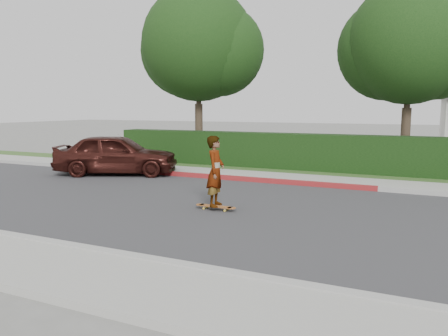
# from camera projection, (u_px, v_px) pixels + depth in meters

# --- Properties ---
(ground) EXTENTS (120.00, 120.00, 0.00)m
(ground) POSITION_uv_depth(u_px,v_px,m) (314.00, 219.00, 10.03)
(ground) COLOR slate
(ground) RESTS_ON ground
(road) EXTENTS (60.00, 8.00, 0.01)m
(road) POSITION_uv_depth(u_px,v_px,m) (314.00, 219.00, 10.03)
(road) COLOR #2D2D30
(road) RESTS_ON ground
(curb_near) EXTENTS (60.00, 0.20, 0.15)m
(curb_near) POSITION_uv_depth(u_px,v_px,m) (250.00, 279.00, 6.33)
(curb_near) COLOR #9E9E99
(curb_near) RESTS_ON ground
(sidewalk_near) EXTENTS (60.00, 1.60, 0.12)m
(sidewalk_near) POSITION_uv_depth(u_px,v_px,m) (224.00, 305.00, 5.52)
(sidewalk_near) COLOR gray
(sidewalk_near) RESTS_ON ground
(curb_far) EXTENTS (60.00, 0.20, 0.15)m
(curb_far) POSITION_uv_depth(u_px,v_px,m) (345.00, 186.00, 13.71)
(curb_far) COLOR #9E9E99
(curb_far) RESTS_ON ground
(curb_red_section) EXTENTS (12.00, 0.21, 0.15)m
(curb_red_section) POSITION_uv_depth(u_px,v_px,m) (203.00, 176.00, 15.77)
(curb_red_section) COLOR maroon
(curb_red_section) RESTS_ON ground
(sidewalk_far) EXTENTS (60.00, 1.60, 0.12)m
(sidewalk_far) POSITION_uv_depth(u_px,v_px,m) (349.00, 182.00, 14.52)
(sidewalk_far) COLOR gray
(sidewalk_far) RESTS_ON ground
(planting_strip) EXTENTS (60.00, 1.60, 0.10)m
(planting_strip) POSITION_uv_depth(u_px,v_px,m) (356.00, 176.00, 15.96)
(planting_strip) COLOR #2D4C1E
(planting_strip) RESTS_ON ground
(hedge) EXTENTS (15.00, 1.00, 1.50)m
(hedge) POSITION_uv_depth(u_px,v_px,m) (282.00, 152.00, 17.64)
(hedge) COLOR black
(hedge) RESTS_ON ground
(flowering_shrub) EXTENTS (1.40, 1.00, 0.90)m
(flowering_shrub) POSITION_uv_depth(u_px,v_px,m) (133.00, 155.00, 20.18)
(flowering_shrub) COLOR #2D4C19
(flowering_shrub) RESTS_ON ground
(tree_left) EXTENTS (5.99, 5.21, 8.00)m
(tree_left) POSITION_uv_depth(u_px,v_px,m) (200.00, 48.00, 20.22)
(tree_left) COLOR #33261C
(tree_left) RESTS_ON ground
(tree_center) EXTENTS (5.66, 4.84, 7.44)m
(tree_center) POSITION_uv_depth(u_px,v_px,m) (410.00, 46.00, 17.00)
(tree_center) COLOR #33261C
(tree_center) RESTS_ON ground
(skateboard) EXTENTS (1.08, 0.22, 0.10)m
(skateboard) POSITION_uv_depth(u_px,v_px,m) (216.00, 207.00, 10.86)
(skateboard) COLOR gold
(skateboard) RESTS_ON ground
(skateboarder) EXTENTS (0.51, 0.69, 1.75)m
(skateboarder) POSITION_uv_depth(u_px,v_px,m) (216.00, 171.00, 10.73)
(skateboarder) COLOR white
(skateboarder) RESTS_ON skateboard
(car_maroon) EXTENTS (4.91, 3.49, 1.55)m
(car_maroon) POSITION_uv_depth(u_px,v_px,m) (117.00, 154.00, 16.54)
(car_maroon) COLOR #3A1712
(car_maroon) RESTS_ON ground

